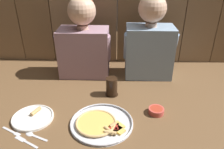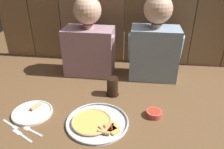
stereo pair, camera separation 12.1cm
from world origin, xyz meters
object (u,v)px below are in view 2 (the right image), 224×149
at_px(dinner_plate, 32,112).
at_px(diner_right, 155,40).
at_px(diner_left, 89,39).
at_px(drinking_glass, 112,87).
at_px(pizza_tray, 96,122).
at_px(dipping_bowl, 154,113).

height_order(dinner_plate, diner_right, diner_right).
distance_m(dinner_plate, diner_right, 0.95).
bearing_deg(diner_right, diner_left, 179.96).
height_order(dinner_plate, drinking_glass, drinking_glass).
distance_m(pizza_tray, drinking_glass, 0.31).
relative_size(pizza_tray, dinner_plate, 1.49).
xyz_separation_m(drinking_glass, diner_left, (-0.22, 0.30, 0.22)).
xyz_separation_m(pizza_tray, dinner_plate, (-0.39, 0.04, -0.00)).
relative_size(dinner_plate, dipping_bowl, 2.56).
bearing_deg(diner_left, drinking_glass, -53.85).
distance_m(dipping_bowl, diner_left, 0.74).
bearing_deg(pizza_tray, diner_left, 105.50).
bearing_deg(dinner_plate, drinking_glass, 31.31).
distance_m(drinking_glass, diner_left, 0.43).
xyz_separation_m(dinner_plate, diner_left, (0.22, 0.57, 0.27)).
xyz_separation_m(pizza_tray, diner_right, (0.32, 0.60, 0.28)).
distance_m(pizza_tray, diner_right, 0.74).
height_order(pizza_tray, diner_right, diner_right).
relative_size(dinner_plate, drinking_glass, 1.88).
height_order(pizza_tray, dinner_plate, dinner_plate).
bearing_deg(dipping_bowl, pizza_tray, -160.77).
xyz_separation_m(pizza_tray, diner_left, (-0.17, 0.61, 0.27)).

